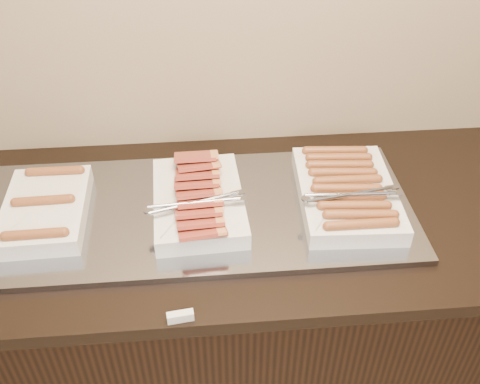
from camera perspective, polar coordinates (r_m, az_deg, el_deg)
The scene contains 6 objects.
counter at distance 1.82m, azimuth -3.20°, elevation -13.01°, with size 2.06×0.76×0.90m.
warming_tray at distance 1.48m, azimuth -4.92°, elevation -2.07°, with size 1.20×0.50×0.02m, color gray.
dish_left at distance 1.52m, azimuth -20.04°, elevation -1.72°, with size 0.22×0.33×0.07m.
dish_center at distance 1.45m, azimuth -4.48°, elevation -0.82°, with size 0.27×0.38×0.09m.
dish_right at distance 1.51m, azimuth 11.30°, elevation 0.03°, with size 0.28×0.40×0.08m.
label_holder at distance 1.23m, azimuth -6.38°, elevation -13.07°, with size 0.06×0.02×0.02m, color silver.
Camera 1 is at (0.00, 1.01, 1.88)m, focal length 40.00 mm.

